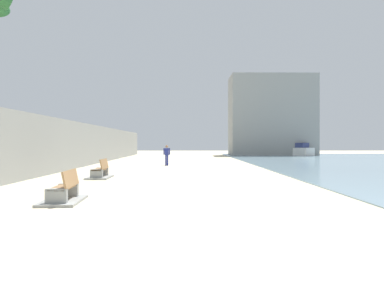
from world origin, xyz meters
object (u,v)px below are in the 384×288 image
bench_far (100,173)px  boat_far_right (295,150)px  bench_near (64,194)px  person_walking (167,154)px

bench_far → boat_far_right: size_ratio=0.29×
bench_near → bench_far: bearing=95.0°
bench_near → boat_far_right: size_ratio=0.29×
bench_near → boat_far_right: (18.85, 41.83, 0.51)m
bench_near → boat_far_right: 45.88m
bench_far → person_walking: size_ratio=1.30×
bench_far → boat_far_right: bearing=60.0°
bench_far → bench_near: bearing=-85.0°
bench_near → bench_far: same height
bench_near → bench_far: 8.03m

